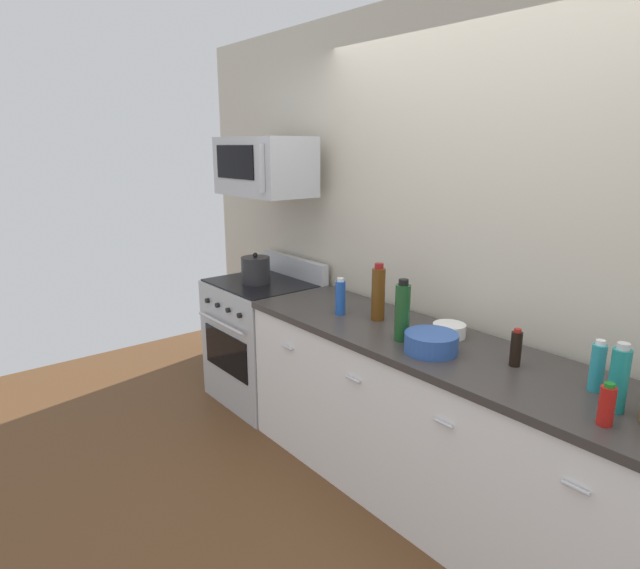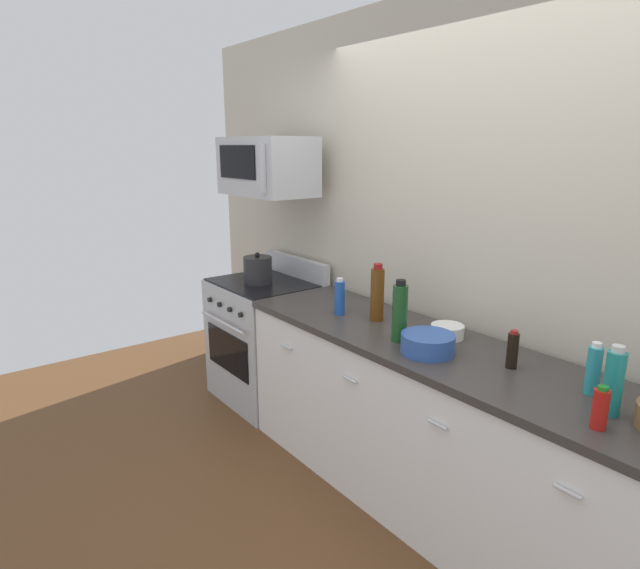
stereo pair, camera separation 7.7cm
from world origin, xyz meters
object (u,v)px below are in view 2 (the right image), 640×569
Objects in this scene: bottle_soda_blue at (340,297)px; bottle_wine_green at (400,312)px; bottle_sparkling_teal at (614,382)px; bowl_white_ceramic at (447,331)px; bottle_soy_sauce_dark at (513,350)px; bottle_dish_soap at (593,370)px; bowl_blue_mixing at (428,343)px; stockpot at (258,270)px; bottle_hot_sauce_red at (600,408)px; range_oven at (266,340)px; microwave at (267,166)px; bottle_wine_amber at (377,294)px.

bottle_soda_blue is 0.68× the size of bottle_wine_green.
bowl_white_ceramic is (-0.90, 0.17, -0.09)m from bottle_sparkling_teal.
bottle_soy_sauce_dark is (0.55, 0.16, -0.07)m from bottle_wine_green.
bowl_blue_mixing is at bearing -164.79° from bottle_dish_soap.
bottle_dish_soap is at bearing 5.38° from bottle_soda_blue.
bottle_dish_soap is 0.97× the size of stockpot.
bottle_wine_green is at bearing 175.97° from bottle_hot_sauce_red.
bottle_sparkling_teal reaches higher than bowl_white_ceramic.
range_oven is at bearing 176.40° from bottle_soda_blue.
bottle_soda_blue reaches higher than bowl_white_ceramic.
stockpot is (-1.58, -0.19, 0.06)m from bowl_white_ceramic.
microwave is 2.47m from bottle_dish_soap.
range_oven is at bearing 176.09° from bowl_blue_mixing.
bottle_wine_amber is (-1.33, 0.08, 0.03)m from bottle_sparkling_teal.
bottle_wine_amber is at bearing -167.96° from bowl_white_ceramic.
bottle_wine_amber reaches higher than bottle_soda_blue.
stockpot is at bearing -173.30° from bowl_white_ceramic.
bottle_sparkling_teal is at bearing -42.71° from bottle_dish_soap.
bottle_sparkling_teal is 0.17m from bottle_dish_soap.
range_oven is 4.73× the size of stockpot.
bowl_blue_mixing is at bearing -3.91° from range_oven.
bottle_soy_sauce_dark is (2.01, 0.05, 0.53)m from range_oven.
bottle_sparkling_teal is 1.24× the size of bottle_dish_soap.
bottle_wine_green is 0.98× the size of bottle_wine_amber.
bottle_wine_amber reaches higher than bowl_white_ceramic.
bottle_dish_soap is 0.84× the size of bowl_blue_mixing.
bottle_soda_blue is 0.73m from bowl_blue_mixing.
bottle_soda_blue is at bearing -155.16° from bottle_wine_amber.
bottle_sparkling_teal reaches higher than bottle_hot_sauce_red.
bottle_wine_amber is at bearing 4.65° from stockpot.
bottle_sparkling_teal is 0.82× the size of bottle_wine_amber.
stockpot reaches higher than bottle_soda_blue.
bowl_blue_mixing is at bearing -71.73° from bowl_white_ceramic.
stockpot is at bearing 177.16° from bottle_hot_sauce_red.
bottle_sparkling_teal is 1.02m from bottle_wine_green.
bottle_wine_green reaches higher than bottle_hot_sauce_red.
stockpot is (-0.93, 0.01, -0.01)m from bottle_soda_blue.
bottle_dish_soap is at bearing 0.73° from microwave.
stockpot is at bearing -90.13° from microwave.
bottle_dish_soap is 0.35m from bottle_soy_sauce_dark.
microwave is (0.00, 0.04, 1.28)m from range_oven.
range_oven reaches higher than bowl_white_ceramic.
range_oven is at bearing -178.00° from bottle_wine_amber.
bottle_sparkling_teal is 1.22× the size of bottle_soda_blue.
bottle_soda_blue reaches higher than bottle_dish_soap.
bowl_white_ceramic is (0.12, 0.24, -0.12)m from bottle_wine_green.
bottle_soy_sauce_dark is (-0.35, -0.02, -0.02)m from bottle_dish_soap.
bottle_wine_green is at bearing -164.13° from bottle_soy_sauce_dark.
bowl_white_ceramic is at bearing 175.76° from bottle_dish_soap.
bottle_hot_sauce_red is 1.38m from bottle_wine_amber.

